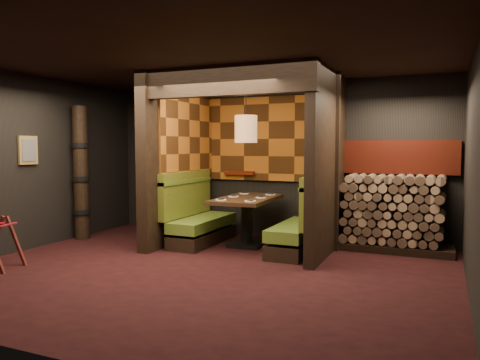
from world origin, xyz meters
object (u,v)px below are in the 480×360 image
Objects in this scene: totem_column at (81,174)px; firewood_stack at (397,213)px; dining_table at (247,211)px; booth_bench_left at (198,220)px; pendant_lamp at (246,129)px; booth_bench_right at (303,227)px.

totem_column is 5.51m from firewood_stack.
totem_column reaches higher than firewood_stack.
totem_column reaches higher than dining_table.
dining_table is at bearing 12.01° from totem_column.
totem_column reaches higher than booth_bench_left.
pendant_lamp is at bearing -90.00° from dining_table.
firewood_stack is (2.35, 0.66, -1.35)m from pendant_lamp.
pendant_lamp is at bearing 2.29° from booth_bench_left.
booth_bench_right is at bearing -4.95° from dining_table.
firewood_stack is at bearing 13.19° from totem_column.
booth_bench_left is at bearing 14.75° from totem_column.
firewood_stack is (1.35, 0.70, 0.21)m from booth_bench_right.
booth_bench_right is 0.67× the size of totem_column.
booth_bench_right is (1.89, 0.00, 0.00)m from booth_bench_left.
firewood_stack is at bearing 14.66° from dining_table.
totem_column is (-2.99, -0.64, 0.60)m from dining_table.
pendant_lamp is 0.64× the size of firewood_stack.
totem_column is at bearing -172.14° from booth_bench_right.
booth_bench_left is 1.89m from booth_bench_right.
booth_bench_left and booth_bench_right have the same top height.
dining_table is 1.38m from pendant_lamp.
dining_table is 3.11m from totem_column.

